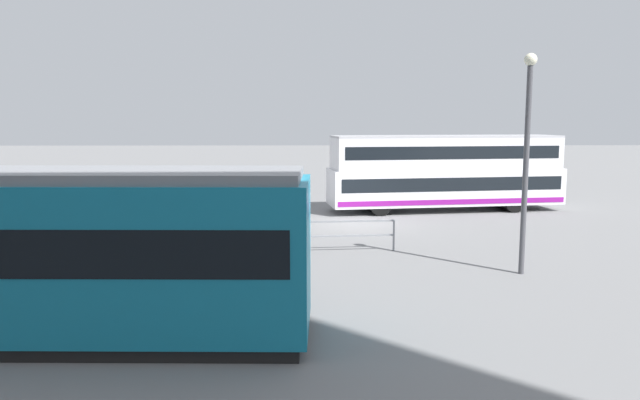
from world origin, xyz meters
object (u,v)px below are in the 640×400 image
street_lamp (527,146)px  double_decker_bus (445,172)px  pedestrian_near_railing (263,215)px  info_sign (89,205)px

street_lamp → double_decker_bus: bearing=-92.0°
double_decker_bus → street_lamp: bearing=88.0°
pedestrian_near_railing → double_decker_bus: bearing=-138.0°
double_decker_bus → street_lamp: 12.45m
double_decker_bus → info_sign: 17.03m
info_sign → street_lamp: size_ratio=0.40×
info_sign → pedestrian_near_railing: bearing=-154.7°
double_decker_bus → info_sign: (13.74, 10.06, -0.18)m
double_decker_bus → info_sign: size_ratio=4.64×
pedestrian_near_railing → info_sign: bearing=25.3°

